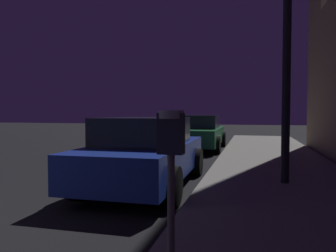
{
  "coord_description": "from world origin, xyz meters",
  "views": [
    {
      "loc": [
        4.97,
        -1.73,
        1.52
      ],
      "look_at": [
        4.1,
        1.54,
        1.38
      ],
      "focal_mm": 33.51,
      "sensor_mm": 36.0,
      "label": 1
    }
  ],
  "objects": [
    {
      "name": "car_blue",
      "position": [
        2.85,
        4.45,
        0.71
      ],
      "size": [
        2.03,
        4.25,
        1.43
      ],
      "color": "navy",
      "rests_on": "ground"
    },
    {
      "name": "parking_meter",
      "position": [
        4.4,
        0.49,
        1.2
      ],
      "size": [
        0.19,
        0.19,
        1.39
      ],
      "color": "#59595B",
      "rests_on": "sidewalk"
    },
    {
      "name": "car_green",
      "position": [
        2.85,
        11.33,
        0.7
      ],
      "size": [
        2.06,
        4.35,
        1.43
      ],
      "color": "#19592D",
      "rests_on": "ground"
    }
  ]
}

